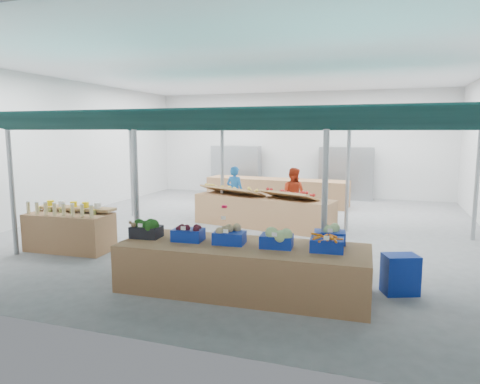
% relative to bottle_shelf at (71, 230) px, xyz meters
% --- Properties ---
extents(floor, '(13.00, 13.00, 0.00)m').
position_rel_bottle_shelf_xyz_m(floor, '(3.11, 3.35, -0.45)').
color(floor, slate).
rests_on(floor, ground).
extents(hall, '(13.00, 13.00, 13.00)m').
position_rel_bottle_shelf_xyz_m(hall, '(3.11, 4.79, 2.20)').
color(hall, silver).
rests_on(hall, ground).
extents(pole_grid, '(10.00, 4.60, 3.00)m').
position_rel_bottle_shelf_xyz_m(pole_grid, '(3.86, 1.60, 1.36)').
color(pole_grid, gray).
rests_on(pole_grid, floor).
extents(awnings, '(9.50, 7.08, 0.30)m').
position_rel_bottle_shelf_xyz_m(awnings, '(3.86, 1.60, 2.33)').
color(awnings, '#092829').
rests_on(awnings, pole_grid).
extents(back_shelving_left, '(2.00, 0.50, 2.00)m').
position_rel_bottle_shelf_xyz_m(back_shelving_left, '(0.61, 9.35, 0.55)').
color(back_shelving_left, '#B23F33').
rests_on(back_shelving_left, floor).
extents(back_shelving_right, '(2.00, 0.50, 2.00)m').
position_rel_bottle_shelf_xyz_m(back_shelving_right, '(5.11, 9.35, 0.55)').
color(back_shelving_right, '#B23F33').
rests_on(back_shelving_right, floor).
extents(bottle_shelf, '(1.89, 1.20, 1.10)m').
position_rel_bottle_shelf_xyz_m(bottle_shelf, '(0.00, 0.00, 0.00)').
color(bottle_shelf, '#8F603E').
rests_on(bottle_shelf, floor).
extents(veg_counter, '(4.07, 1.50, 0.78)m').
position_rel_bottle_shelf_xyz_m(veg_counter, '(4.38, -1.15, -0.06)').
color(veg_counter, '#8F603E').
rests_on(veg_counter, floor).
extents(fruit_counter, '(4.02, 1.67, 0.84)m').
position_rel_bottle_shelf_xyz_m(fruit_counter, '(3.40, 3.58, -0.03)').
color(fruit_counter, '#8F603E').
rests_on(fruit_counter, floor).
extents(far_counter, '(5.19, 1.42, 0.92)m').
position_rel_bottle_shelf_xyz_m(far_counter, '(2.83, 7.38, 0.01)').
color(far_counter, '#8F603E').
rests_on(far_counter, floor).
extents(crate_stack, '(0.64, 0.55, 0.64)m').
position_rel_bottle_shelf_xyz_m(crate_stack, '(6.81, -0.43, -0.13)').
color(crate_stack, navy).
rests_on(crate_stack, floor).
extents(vendor_left, '(0.63, 0.48, 1.57)m').
position_rel_bottle_shelf_xyz_m(vendor_left, '(2.20, 4.68, 0.33)').
color(vendor_left, '#1A5FAE').
rests_on(vendor_left, floor).
extents(vendor_right, '(0.86, 0.73, 1.57)m').
position_rel_bottle_shelf_xyz_m(vendor_right, '(4.00, 4.68, 0.33)').
color(vendor_right, '#B83116').
rests_on(vendor_right, floor).
extents(crate_broccoli, '(0.53, 0.42, 0.35)m').
position_rel_bottle_shelf_xyz_m(crate_broccoli, '(2.65, -1.22, 0.49)').
color(crate_broccoli, black).
rests_on(crate_broccoli, veg_counter).
extents(crate_beets, '(0.53, 0.42, 0.29)m').
position_rel_bottle_shelf_xyz_m(crate_beets, '(3.43, -1.19, 0.47)').
color(crate_beets, navy).
rests_on(crate_beets, veg_counter).
extents(crate_celeriac, '(0.53, 0.42, 0.31)m').
position_rel_bottle_shelf_xyz_m(crate_celeriac, '(4.15, -1.16, 0.48)').
color(crate_celeriac, navy).
rests_on(crate_celeriac, veg_counter).
extents(crate_cabbage, '(0.53, 0.42, 0.35)m').
position_rel_bottle_shelf_xyz_m(crate_cabbage, '(4.94, -1.13, 0.49)').
color(crate_cabbage, navy).
rests_on(crate_cabbage, veg_counter).
extents(crate_carrots, '(0.53, 0.42, 0.29)m').
position_rel_bottle_shelf_xyz_m(crate_carrots, '(5.72, -1.10, 0.44)').
color(crate_carrots, navy).
rests_on(crate_carrots, veg_counter).
extents(sparrow, '(0.12, 0.09, 0.11)m').
position_rel_bottle_shelf_xyz_m(sparrow, '(2.48, -1.36, 0.58)').
color(sparrow, brown).
rests_on(sparrow, crate_broccoli).
extents(pole_ribbon, '(0.12, 0.12, 0.28)m').
position_rel_bottle_shelf_xyz_m(pole_ribbon, '(3.47, 0.40, 0.63)').
color(pole_ribbon, '#B40C2F').
rests_on(pole_ribbon, pole_grid).
extents(apple_heap_yellow, '(2.02, 1.37, 0.27)m').
position_rel_bottle_shelf_xyz_m(apple_heap_yellow, '(2.46, 3.67, 0.56)').
color(apple_heap_yellow, '#997247').
rests_on(apple_heap_yellow, fruit_counter).
extents(apple_heap_red, '(1.65, 1.22, 0.27)m').
position_rel_bottle_shelf_xyz_m(apple_heap_red, '(4.16, 3.33, 0.56)').
color(apple_heap_red, '#997247').
rests_on(apple_heap_red, fruit_counter).
extents(pineapple, '(0.14, 0.14, 0.39)m').
position_rel_bottle_shelf_xyz_m(pineapple, '(5.11, 3.14, 0.57)').
color(pineapple, '#8C6019').
rests_on(pineapple, fruit_counter).
extents(crate_extra, '(0.54, 0.43, 0.32)m').
position_rel_bottle_shelf_xyz_m(crate_extra, '(5.70, -0.60, 0.48)').
color(crate_extra, navy).
rests_on(crate_extra, veg_counter).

